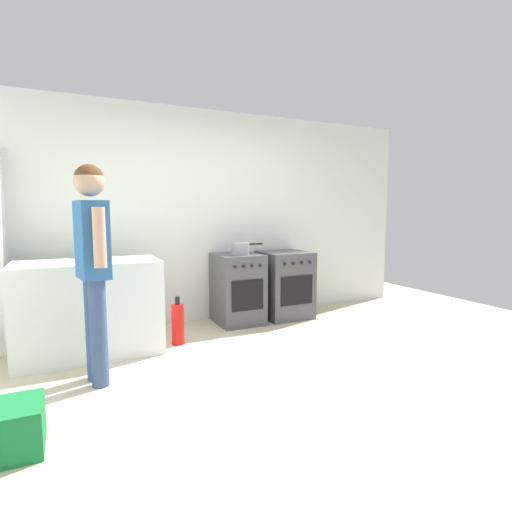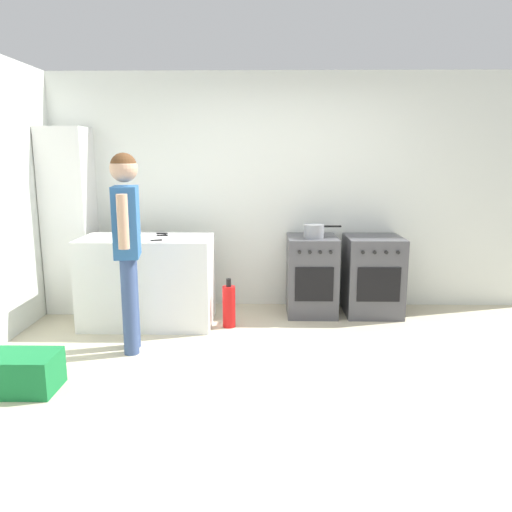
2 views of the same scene
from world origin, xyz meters
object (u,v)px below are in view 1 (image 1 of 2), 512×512
at_px(knife_carving, 88,258).
at_px(person, 93,253).
at_px(knife_utility, 106,258).
at_px(knife_paring, 99,259).
at_px(oven_right, 285,284).
at_px(knife_bread, 95,264).
at_px(pot, 241,249).
at_px(oven_left, 238,288).
at_px(fire_extinguisher, 178,323).

xyz_separation_m(knife_carving, person, (-0.01, -0.95, 0.14)).
bearing_deg(knife_carving, knife_utility, -10.57).
xyz_separation_m(knife_paring, knife_utility, (0.07, 0.10, -0.00)).
relative_size(oven_right, knife_bread, 2.57).
height_order(pot, knife_carving, pot).
height_order(knife_paring, knife_bread, same).
distance_m(knife_bread, person, 0.50).
bearing_deg(knife_carving, oven_left, 5.76).
distance_m(oven_left, oven_right, 0.66).
bearing_deg(person, knife_paring, 82.95).
bearing_deg(oven_right, knife_utility, -174.78).
height_order(knife_carving, fire_extinguisher, knife_carving).
bearing_deg(knife_bread, pot, 18.64).
bearing_deg(oven_right, knife_paring, -172.33).
xyz_separation_m(oven_left, knife_carving, (-1.68, -0.17, 0.48)).
bearing_deg(fire_extinguisher, knife_carving, 159.15).
relative_size(knife_bread, knife_utility, 1.37).
height_order(pot, knife_bread, pot).
distance_m(knife_paring, knife_utility, 0.12).
relative_size(knife_paring, fire_extinguisher, 0.42).
xyz_separation_m(pot, knife_carving, (-1.69, -0.09, -0.02)).
xyz_separation_m(oven_left, pot, (0.01, -0.08, 0.50)).
bearing_deg(knife_paring, pot, 7.87).
relative_size(person, fire_extinguisher, 3.45).
xyz_separation_m(pot, fire_extinguisher, (-0.88, -0.40, -0.71)).
bearing_deg(knife_carving, knife_paring, -54.38).
xyz_separation_m(knife_paring, fire_extinguisher, (0.71, -0.18, -0.69)).
distance_m(oven_left, fire_extinguisher, 1.01).
height_order(oven_left, knife_carving, knife_carving).
bearing_deg(knife_utility, knife_bread, -106.10).
relative_size(knife_utility, fire_extinguisher, 0.48).
distance_m(knife_paring, knife_bread, 0.34).
bearing_deg(pot, knife_utility, -175.63).
bearing_deg(pot, person, -148.58).
distance_m(oven_left, knife_bread, 1.83).
bearing_deg(pot, oven_right, 7.19).
relative_size(oven_left, knife_carving, 2.57).
bearing_deg(person, knife_carving, 89.68).
xyz_separation_m(oven_left, person, (-1.69, -1.12, 0.62)).
bearing_deg(oven_left, knife_utility, -172.53).
bearing_deg(knife_carving, oven_right, 4.14).
relative_size(oven_left, knife_bread, 2.57).
distance_m(oven_left, knife_utility, 1.61).
distance_m(oven_left, knife_paring, 1.68).
distance_m(oven_right, fire_extinguisher, 1.62).
relative_size(knife_carving, knife_bread, 1.00).
relative_size(pot, knife_carving, 1.20).
bearing_deg(oven_right, knife_bread, -164.50).
bearing_deg(oven_left, fire_extinguisher, -151.22).
height_order(pot, knife_utility, pot).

